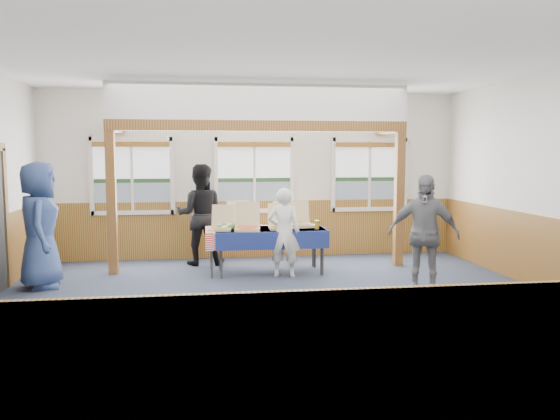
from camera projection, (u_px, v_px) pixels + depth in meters
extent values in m
plane|color=#272D3F|center=(279.00, 305.00, 7.30)|extent=(8.00, 8.00, 0.00)
plane|color=white|center=(279.00, 61.00, 6.96)|extent=(8.00, 8.00, 0.00)
plane|color=silver|center=(254.00, 175.00, 10.58)|extent=(8.00, 0.00, 8.00)
plane|color=silver|center=(350.00, 217.00, 3.68)|extent=(8.00, 0.00, 8.00)
plane|color=silver|center=(560.00, 184.00, 7.68)|extent=(0.00, 8.00, 8.00)
cube|color=brown|center=(254.00, 229.00, 10.66)|extent=(7.98, 0.05, 1.10)
cube|color=brown|center=(347.00, 365.00, 3.82)|extent=(7.98, 0.05, 1.10)
cube|color=brown|center=(554.00, 257.00, 7.79)|extent=(0.05, 6.98, 1.10)
cube|color=white|center=(133.00, 213.00, 10.27)|extent=(1.52, 0.05, 0.08)
cube|color=white|center=(131.00, 139.00, 10.13)|extent=(1.52, 0.05, 0.08)
cube|color=white|center=(91.00, 176.00, 10.10)|extent=(0.08, 0.05, 1.46)
cube|color=white|center=(172.00, 176.00, 10.30)|extent=(0.08, 0.05, 1.46)
cube|color=white|center=(132.00, 176.00, 10.20)|extent=(0.05, 0.05, 1.30)
cube|color=slate|center=(133.00, 197.00, 10.28)|extent=(1.40, 0.02, 0.52)
cube|color=#1D3B1F|center=(132.00, 181.00, 10.25)|extent=(1.40, 0.02, 0.08)
cube|color=silver|center=(132.00, 160.00, 10.21)|extent=(1.40, 0.02, 0.70)
cube|color=brown|center=(131.00, 144.00, 10.12)|extent=(1.40, 0.07, 0.10)
cube|color=white|center=(255.00, 211.00, 10.59)|extent=(1.52, 0.05, 0.08)
cube|color=white|center=(254.00, 139.00, 10.45)|extent=(1.52, 0.05, 0.08)
cube|color=white|center=(216.00, 176.00, 10.42)|extent=(0.08, 0.05, 1.46)
cube|color=white|center=(292.00, 175.00, 10.62)|extent=(0.08, 0.05, 1.46)
cube|color=white|center=(254.00, 175.00, 10.52)|extent=(0.05, 0.05, 1.30)
cube|color=slate|center=(254.00, 195.00, 10.60)|extent=(1.40, 0.02, 0.52)
cube|color=#1D3B1F|center=(254.00, 180.00, 10.57)|extent=(1.40, 0.02, 0.08)
cube|color=silver|center=(254.00, 160.00, 10.53)|extent=(1.40, 0.02, 0.70)
cube|color=brown|center=(254.00, 145.00, 10.44)|extent=(1.40, 0.07, 0.10)
cube|color=white|center=(369.00, 209.00, 10.91)|extent=(1.52, 0.05, 0.08)
cube|color=white|center=(370.00, 140.00, 10.76)|extent=(1.52, 0.05, 0.08)
cube|color=white|center=(333.00, 175.00, 10.73)|extent=(0.08, 0.05, 1.46)
cube|color=white|center=(405.00, 174.00, 10.94)|extent=(0.08, 0.05, 1.46)
cube|color=white|center=(370.00, 175.00, 10.84)|extent=(0.05, 0.05, 1.30)
cube|color=slate|center=(369.00, 194.00, 10.92)|extent=(1.40, 0.02, 0.52)
cube|color=#1D3B1F|center=(369.00, 179.00, 10.89)|extent=(1.40, 0.02, 0.08)
cube|color=silver|center=(369.00, 160.00, 10.84)|extent=(1.40, 0.02, 0.70)
cube|color=brown|center=(370.00, 145.00, 10.76)|extent=(1.40, 0.07, 0.10)
cube|color=brown|center=(112.00, 203.00, 9.09)|extent=(0.15, 0.15, 2.40)
cube|color=brown|center=(399.00, 199.00, 9.78)|extent=(0.15, 0.15, 2.40)
cube|color=brown|center=(260.00, 126.00, 9.30)|extent=(5.15, 0.18, 0.18)
cylinder|color=#303030|center=(221.00, 256.00, 8.81)|extent=(0.04, 0.04, 0.73)
cylinder|color=#303030|center=(220.00, 250.00, 9.43)|extent=(0.04, 0.04, 0.73)
cylinder|color=#303030|center=(323.00, 254.00, 9.04)|extent=(0.04, 0.04, 0.73)
cylinder|color=#303030|center=(315.00, 247.00, 9.66)|extent=(0.04, 0.04, 0.73)
cube|color=#303030|center=(270.00, 230.00, 9.20)|extent=(1.92, 1.17, 0.03)
cube|color=navy|center=(270.00, 229.00, 9.20)|extent=(2.00, 1.25, 0.01)
cube|color=navy|center=(273.00, 241.00, 8.81)|extent=(1.80, 0.47, 0.28)
cube|color=navy|center=(268.00, 234.00, 9.61)|extent=(1.80, 0.47, 0.28)
cylinder|color=#303030|center=(212.00, 256.00, 8.83)|extent=(0.04, 0.04, 0.73)
cylinder|color=#303030|center=(211.00, 249.00, 9.50)|extent=(0.04, 0.04, 0.73)
cylinder|color=#303030|center=(321.00, 253.00, 9.08)|extent=(0.04, 0.04, 0.73)
cylinder|color=#303030|center=(313.00, 246.00, 9.75)|extent=(0.04, 0.04, 0.73)
cube|color=#303030|center=(265.00, 230.00, 9.25)|extent=(2.09, 1.36, 0.03)
cube|color=red|center=(265.00, 228.00, 9.25)|extent=(2.16, 1.43, 0.01)
cube|color=red|center=(268.00, 241.00, 8.84)|extent=(1.90, 0.61, 0.28)
cube|color=red|center=(262.00, 233.00, 9.69)|extent=(1.90, 0.61, 0.28)
cube|color=beige|center=(247.00, 229.00, 8.99)|extent=(0.45, 0.45, 0.05)
cylinder|color=orange|center=(247.00, 227.00, 8.99)|extent=(0.40, 0.40, 0.01)
cube|color=beige|center=(248.00, 214.00, 9.22)|extent=(0.42, 0.14, 0.41)
cube|color=beige|center=(290.00, 226.00, 9.36)|extent=(0.49, 0.49, 0.04)
cylinder|color=#DAB065|center=(290.00, 224.00, 9.36)|extent=(0.43, 0.43, 0.01)
cube|color=beige|center=(284.00, 212.00, 9.56)|extent=(0.41, 0.20, 0.39)
cube|color=beige|center=(221.00, 229.00, 9.01)|extent=(0.43, 0.43, 0.04)
cylinder|color=#CA843F|center=(221.00, 227.00, 9.00)|extent=(0.38, 0.38, 0.01)
cube|color=beige|center=(223.00, 215.00, 9.21)|extent=(0.38, 0.16, 0.36)
cube|color=beige|center=(244.00, 226.00, 9.35)|extent=(0.51, 0.51, 0.05)
cylinder|color=orange|center=(244.00, 224.00, 9.34)|extent=(0.44, 0.44, 0.01)
cube|color=beige|center=(238.00, 212.00, 9.54)|extent=(0.42, 0.21, 0.40)
cube|color=beige|center=(280.00, 228.00, 9.16)|extent=(0.39, 0.39, 0.04)
cylinder|color=#CA843F|center=(280.00, 226.00, 9.16)|extent=(0.34, 0.34, 0.01)
cube|color=beige|center=(279.00, 214.00, 9.37)|extent=(0.38, 0.10, 0.37)
cube|color=beige|center=(302.00, 225.00, 9.44)|extent=(0.43, 0.43, 0.04)
cylinder|color=#DAB065|center=(302.00, 224.00, 9.43)|extent=(0.37, 0.37, 0.01)
cube|color=beige|center=(298.00, 212.00, 9.65)|extent=(0.40, 0.13, 0.39)
cylinder|color=black|center=(226.00, 229.00, 9.09)|extent=(0.42, 0.42, 0.03)
cylinder|color=white|center=(226.00, 227.00, 9.09)|extent=(0.09, 0.09, 0.04)
sphere|color=#346B28|center=(233.00, 227.00, 9.10)|extent=(0.09, 0.09, 0.09)
sphere|color=silver|center=(230.00, 226.00, 9.19)|extent=(0.09, 0.09, 0.09)
sphere|color=#346B28|center=(224.00, 226.00, 9.20)|extent=(0.09, 0.09, 0.09)
sphere|color=silver|center=(219.00, 227.00, 9.12)|extent=(0.09, 0.09, 0.09)
sphere|color=#346B28|center=(220.00, 227.00, 9.02)|extent=(0.09, 0.09, 0.09)
sphere|color=silver|center=(224.00, 228.00, 8.97)|extent=(0.09, 0.09, 0.09)
sphere|color=#346B28|center=(230.00, 227.00, 9.01)|extent=(0.09, 0.09, 0.09)
cylinder|color=olive|center=(317.00, 225.00, 9.11)|extent=(0.07, 0.07, 0.15)
imported|color=white|center=(284.00, 233.00, 8.88)|extent=(0.62, 0.50, 1.47)
imported|color=black|center=(200.00, 215.00, 9.90)|extent=(0.93, 0.75, 1.83)
imported|color=#344B83|center=(40.00, 225.00, 8.17)|extent=(0.77, 1.03, 1.90)
imported|color=slate|center=(423.00, 234.00, 7.92)|extent=(1.09, 0.86, 1.73)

